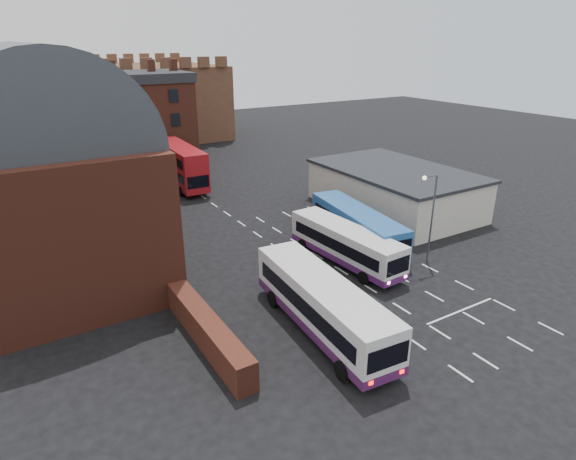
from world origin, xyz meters
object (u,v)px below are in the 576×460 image
bus_white_outbound (323,302)px  bus_blue (357,225)px  bus_white_inbound (346,242)px  bus_red_double (180,165)px  pedestrian_beige (339,336)px  street_lamp (430,211)px  pedestrian_red (349,365)px

bus_white_outbound → bus_blue: 13.38m
bus_white_outbound → bus_white_inbound: bus_white_outbound is taller
bus_white_inbound → bus_red_double: bus_red_double is taller
bus_white_inbound → bus_blue: bus_blue is taller
bus_red_double → pedestrian_beige: bearing=85.8°
bus_white_outbound → street_lamp: size_ratio=1.73×
bus_red_double → pedestrian_beige: 35.77m
bus_white_inbound → street_lamp: 6.72m
bus_white_inbound → pedestrian_beige: size_ratio=6.20×
bus_white_outbound → bus_blue: bearing=46.7°
street_lamp → pedestrian_beige: bearing=-156.3°
bus_blue → bus_red_double: bus_red_double is taller
bus_red_double → pedestrian_red: bearing=84.5°
pedestrian_beige → bus_red_double: bearing=-106.6°
bus_blue → bus_red_double: size_ratio=0.96×
bus_white_outbound → pedestrian_red: bearing=-103.8°
bus_blue → bus_red_double: (-6.45, 24.53, 0.72)m
pedestrian_red → pedestrian_beige: pedestrian_red is taller
bus_blue → pedestrian_beige: (-10.14, -11.02, -0.96)m
bus_white_outbound → pedestrian_red: size_ratio=6.69×
bus_white_outbound → bus_red_double: bearing=88.5°
pedestrian_red → pedestrian_beige: 2.63m
pedestrian_beige → bus_white_outbound: bearing=-108.1°
bus_white_inbound → street_lamp: bearing=144.9°
bus_blue → bus_white_inbound: bearing=45.2°
bus_white_inbound → street_lamp: street_lamp is taller
pedestrian_beige → pedestrian_red: bearing=53.0°
bus_white_outbound → bus_blue: size_ratio=1.05×
bus_blue → street_lamp: (2.35, -5.52, 2.45)m
bus_white_inbound → bus_red_double: bearing=-86.1°
bus_white_outbound → street_lamp: street_lamp is taller
bus_blue → pedestrian_red: bus_blue is taller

